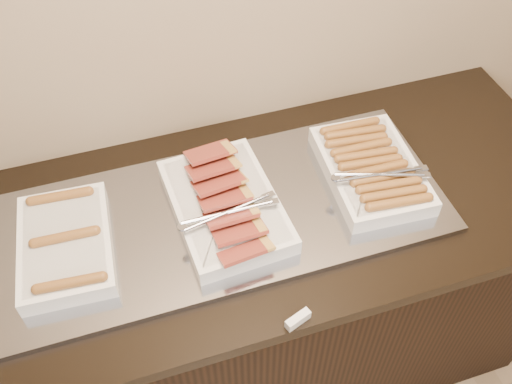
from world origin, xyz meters
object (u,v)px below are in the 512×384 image
(dish_left, at_px, (66,244))
(dish_right, at_px, (371,169))
(dish_center, at_px, (225,205))
(counter, at_px, (233,300))
(warming_tray, at_px, (224,214))

(dish_left, relative_size, dish_right, 0.92)
(dish_center, bearing_deg, counter, 26.95)
(dish_center, xyz_separation_m, dish_right, (0.43, -0.00, 0.00))
(counter, xyz_separation_m, dish_right, (0.42, -0.00, 0.50))
(counter, distance_m, dish_left, 0.65)
(counter, relative_size, warming_tray, 1.72)
(dish_center, bearing_deg, dish_left, 176.21)
(dish_center, bearing_deg, dish_right, -3.36)
(counter, xyz_separation_m, dish_left, (-0.42, 0.00, 0.50))
(counter, relative_size, dish_center, 4.77)
(dish_center, bearing_deg, warming_tray, 141.07)
(dish_left, bearing_deg, warming_tray, 3.32)
(dish_center, relative_size, dish_right, 1.13)
(counter, distance_m, warming_tray, 0.46)
(warming_tray, distance_m, dish_left, 0.41)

